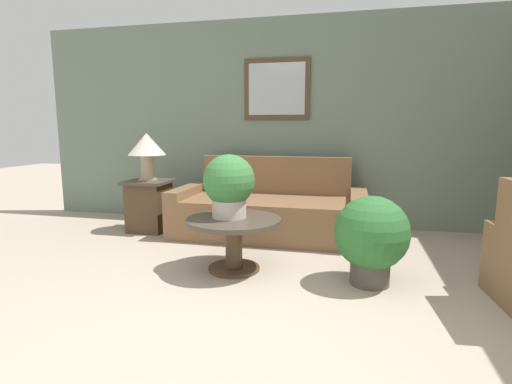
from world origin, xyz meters
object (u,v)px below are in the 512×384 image
at_px(side_table, 149,205).
at_px(table_lamp, 147,147).
at_px(coffee_table, 234,233).
at_px(potted_plant_on_table, 229,184).
at_px(couch_main, 270,211).
at_px(potted_plant_floor, 372,236).

xyz_separation_m(side_table, table_lamp, (0.00, 0.00, 0.70)).
bearing_deg(coffee_table, potted_plant_on_table, 143.88).
bearing_deg(couch_main, side_table, -174.44).
bearing_deg(couch_main, table_lamp, -174.44).
distance_m(coffee_table, potted_plant_floor, 1.16).
relative_size(side_table, table_lamp, 1.09).
height_order(couch_main, potted_plant_on_table, potted_plant_on_table).
bearing_deg(table_lamp, potted_plant_on_table, -38.03).
bearing_deg(side_table, couch_main, 5.56).
distance_m(couch_main, coffee_table, 1.24).
xyz_separation_m(coffee_table, table_lamp, (-1.40, 1.09, 0.67)).
bearing_deg(coffee_table, side_table, 142.03).
bearing_deg(potted_plant_on_table, couch_main, 84.13).
height_order(side_table, table_lamp, table_lamp).
bearing_deg(potted_plant_floor, side_table, 155.81).
height_order(side_table, potted_plant_floor, potted_plant_floor).
relative_size(couch_main, side_table, 3.54).
bearing_deg(potted_plant_on_table, potted_plant_floor, -4.46).
distance_m(couch_main, table_lamp, 1.65).
bearing_deg(potted_plant_floor, couch_main, 130.06).
height_order(table_lamp, potted_plant_floor, table_lamp).
distance_m(coffee_table, table_lamp, 1.89).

